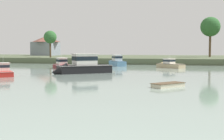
% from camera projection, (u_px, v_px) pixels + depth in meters
% --- Properties ---
extents(far_shore_bank, '(211.99, 58.22, 1.58)m').
position_uv_depth(far_shore_bank, '(166.00, 59.00, 107.16)').
color(far_shore_bank, '#4C563D').
rests_on(far_shore_bank, ground).
extents(dinghy_cream, '(3.61, 3.93, 0.61)m').
position_uv_depth(dinghy_cream, '(168.00, 86.00, 32.02)').
color(dinghy_cream, beige).
rests_on(dinghy_cream, ground).
extents(cruiser_maroon, '(6.49, 7.31, 4.17)m').
position_uv_depth(cruiser_maroon, '(63.00, 66.00, 62.62)').
color(cruiser_maroon, maroon).
rests_on(cruiser_maroon, ground).
extents(cruiser_red, '(5.94, 6.31, 3.57)m').
position_uv_depth(cruiser_red, '(3.00, 73.00, 46.28)').
color(cruiser_red, '#B2231E').
rests_on(cruiser_red, ground).
extents(cruiser_skyblue, '(6.22, 8.61, 4.97)m').
position_uv_depth(cruiser_skyblue, '(116.00, 63.00, 75.55)').
color(cruiser_skyblue, '#669ECC').
rests_on(cruiser_skyblue, ground).
extents(cruiser_black, '(9.80, 8.74, 6.17)m').
position_uv_depth(cruiser_black, '(80.00, 68.00, 50.92)').
color(cruiser_black, black).
rests_on(cruiser_black, ground).
extents(cruiser_sand, '(7.04, 6.13, 3.69)m').
position_uv_depth(cruiser_sand, '(168.00, 66.00, 66.66)').
color(cruiser_sand, tan).
rests_on(cruiser_sand, ground).
extents(shore_tree_inland_c, '(3.84, 3.84, 8.05)m').
position_uv_depth(shore_tree_inland_c, '(50.00, 37.00, 91.87)').
color(shore_tree_inland_c, brown).
rests_on(shore_tree_inland_c, far_shore_bank).
extents(shore_tree_center, '(6.31, 6.31, 12.90)m').
position_uv_depth(shore_tree_center, '(210.00, 27.00, 98.72)').
color(shore_tree_center, brown).
rests_on(shore_tree_center, far_shore_bank).
extents(cottage_near_water, '(9.54, 10.70, 7.92)m').
position_uv_depth(cottage_near_water, '(46.00, 46.00, 127.20)').
color(cottage_near_water, gray).
rests_on(cottage_near_water, far_shore_bank).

